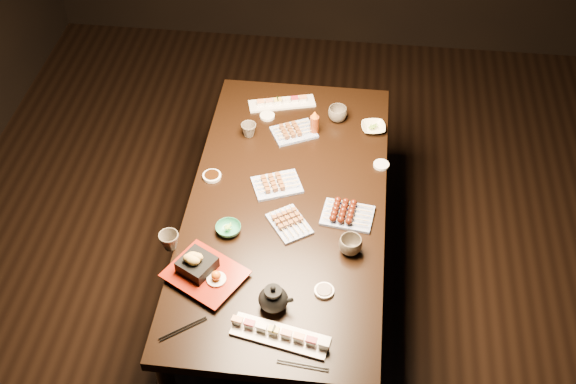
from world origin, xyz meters
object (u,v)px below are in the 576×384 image
object	(u,v)px
yakitori_plate_right	(289,221)
yakitori_plate_center	(277,182)
edamame_bowl_cream	(373,128)
dining_table	(287,255)
yakitori_plate_left	(294,129)
teacup_far_left	(249,130)
sushi_platter_far	(282,101)
teacup_mid_right	(350,245)
tempura_tray	(205,268)
teacup_near_left	(169,241)
edamame_bowl_green	(228,229)
condiment_bottle	(314,122)
teacup_far_right	(338,114)
sushi_platter_near	(280,334)
teapot	(273,297)

from	to	relation	value
yakitori_plate_right	yakitori_plate_center	bearing A→B (deg)	164.92
yakitori_plate_right	edamame_bowl_cream	size ratio (longest dim) A/B	1.61
dining_table	yakitori_plate_right	xyz separation A→B (m)	(0.03, -0.14, 0.40)
yakitori_plate_left	teacup_far_left	world-z (taller)	teacup_far_left
sushi_platter_far	yakitori_plate_right	distance (m)	0.86
yakitori_plate_right	teacup_mid_right	xyz separation A→B (m)	(0.28, -0.12, 0.01)
dining_table	sushi_platter_far	bearing A→B (deg)	111.13
tempura_tray	teacup_near_left	distance (m)	0.23
sushi_platter_far	edamame_bowl_green	distance (m)	0.93
tempura_tray	teacup_far_left	size ratio (longest dim) A/B	3.97
yakitori_plate_left	condiment_bottle	bearing A→B (deg)	-17.62
dining_table	yakitori_plate_right	world-z (taller)	yakitori_plate_right
condiment_bottle	teacup_mid_right	bearing A→B (deg)	-73.68
teacup_near_left	teacup_far_right	distance (m)	1.15
edamame_bowl_cream	tempura_tray	xyz separation A→B (m)	(-0.66, -1.03, 0.04)
edamame_bowl_green	tempura_tray	xyz separation A→B (m)	(-0.05, -0.26, 0.04)
edamame_bowl_green	teacup_far_left	bearing A→B (deg)	90.89
sushi_platter_near	yakitori_plate_right	xyz separation A→B (m)	(-0.03, 0.59, 0.00)
teacup_mid_right	sushi_platter_far	bearing A→B (deg)	113.02
sushi_platter_near	yakitori_plate_left	bearing A→B (deg)	105.21
tempura_tray	teacup_near_left	bearing A→B (deg)	171.07
sushi_platter_far	sushi_platter_near	bearing A→B (deg)	81.09
sushi_platter_near	tempura_tray	size ratio (longest dim) A/B	1.26
condiment_bottle	yakitori_plate_right	bearing A→B (deg)	-94.75
edamame_bowl_green	teapot	distance (m)	0.45
teacup_near_left	yakitori_plate_left	bearing A→B (deg)	61.14
teacup_mid_right	yakitori_plate_center	bearing A→B (deg)	135.25
condiment_bottle	teapot	bearing A→B (deg)	-93.50
tempura_tray	dining_table	bearing A→B (deg)	87.38
tempura_tray	teacup_far_left	world-z (taller)	tempura_tray
yakitori_plate_left	edamame_bowl_green	world-z (taller)	yakitori_plate_left
sushi_platter_near	sushi_platter_far	world-z (taller)	sushi_platter_near
sushi_platter_near	teacup_mid_right	size ratio (longest dim) A/B	3.85
yakitori_plate_right	edamame_bowl_green	distance (m)	0.27
sushi_platter_far	teacup_far_left	distance (m)	0.30
teacup_mid_right	teacup_far_left	bearing A→B (deg)	127.85
yakitori_plate_right	teapot	size ratio (longest dim) A/B	1.37
edamame_bowl_green	condiment_bottle	world-z (taller)	condiment_bottle
tempura_tray	teacup_mid_right	size ratio (longest dim) A/B	3.05
yakitori_plate_right	teapot	world-z (taller)	teapot
teacup_mid_right	condiment_bottle	xyz separation A→B (m)	(-0.22, 0.76, 0.03)
yakitori_plate_right	teacup_far_right	distance (m)	0.78
sushi_platter_near	teacup_near_left	world-z (taller)	teacup_near_left
yakitori_plate_right	yakitori_plate_left	bearing A→B (deg)	149.59
yakitori_plate_left	teacup_far_left	bearing A→B (deg)	163.62
teacup_far_left	tempura_tray	bearing A→B (deg)	-92.57
dining_table	condiment_bottle	size ratio (longest dim) A/B	12.95
sushi_platter_far	teapot	distance (m)	1.30
dining_table	tempura_tray	distance (m)	0.70
teacup_far_right	teapot	xyz separation A→B (m)	(-0.18, -1.20, 0.02)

